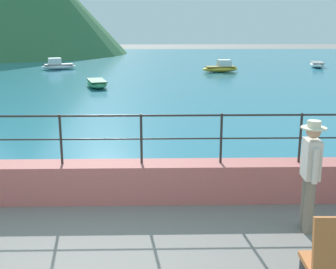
% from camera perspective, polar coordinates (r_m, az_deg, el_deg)
% --- Properties ---
extents(promenade_wall, '(20.00, 0.56, 0.70)m').
position_cam_1_polar(promenade_wall, '(8.15, -8.36, -6.04)').
color(promenade_wall, '#BC605B').
rests_on(promenade_wall, ground).
extents(railing, '(18.44, 0.04, 0.90)m').
position_cam_1_polar(railing, '(7.87, -8.61, 0.53)').
color(railing, '#282623').
rests_on(railing, promenade_wall).
extents(lake_water, '(64.00, 44.32, 0.06)m').
position_cam_1_polar(lake_water, '(30.40, -3.26, 8.37)').
color(lake_water, teal).
rests_on(lake_water, ground).
extents(person_walking, '(0.38, 0.57, 1.75)m').
position_cam_1_polar(person_walking, '(7.06, 17.80, -4.42)').
color(person_walking, slate).
rests_on(person_walking, ground).
extents(boat_0, '(1.37, 2.44, 0.36)m').
position_cam_1_polar(boat_0, '(33.08, 18.60, 8.53)').
color(boat_0, white).
rests_on(boat_0, lake_water).
extents(boat_2, '(2.47, 1.62, 0.76)m').
position_cam_1_polar(boat_2, '(30.78, -13.93, 8.60)').
color(boat_2, white).
rests_on(boat_2, lake_water).
extents(boat_4, '(1.49, 2.46, 0.36)m').
position_cam_1_polar(boat_4, '(21.93, -9.12, 6.51)').
color(boat_4, '#338C59').
rests_on(boat_4, lake_water).
extents(boat_5, '(2.41, 1.26, 0.76)m').
position_cam_1_polar(boat_5, '(28.59, 6.82, 8.51)').
color(boat_5, gold).
rests_on(boat_5, lake_water).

